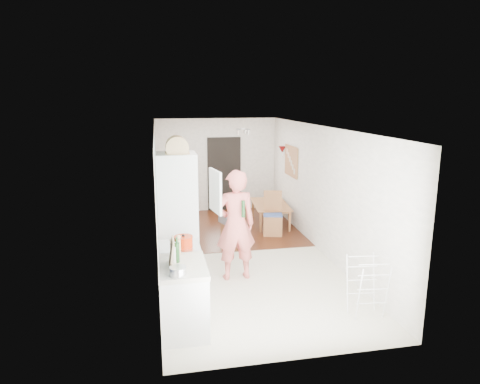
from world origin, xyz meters
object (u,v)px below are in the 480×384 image
object	(u,v)px
person	(235,215)
dining_table	(271,216)
dining_chair	(273,214)
stool	(230,231)
drying_rack	(367,287)

from	to	relation	value
person	dining_table	distance (m)	3.40
person	dining_chair	bearing A→B (deg)	-123.80
person	dining_table	bearing A→B (deg)	-119.65
dining_table	stool	world-z (taller)	dining_table
person	dining_table	xyz separation A→B (m)	(1.43, 2.95, -0.89)
person	drying_rack	size ratio (longest dim) A/B	2.62
person	dining_table	size ratio (longest dim) A/B	1.79
person	stool	size ratio (longest dim) A/B	5.57
dining_chair	drying_rack	distance (m)	3.80
person	stool	xyz separation A→B (m)	(0.24, 1.97, -0.91)
dining_table	drying_rack	distance (m)	4.59
person	dining_chair	world-z (taller)	person
dining_table	drying_rack	bearing A→B (deg)	-173.15
dining_table	stool	bearing A→B (deg)	134.47
person	drying_rack	bearing A→B (deg)	130.40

